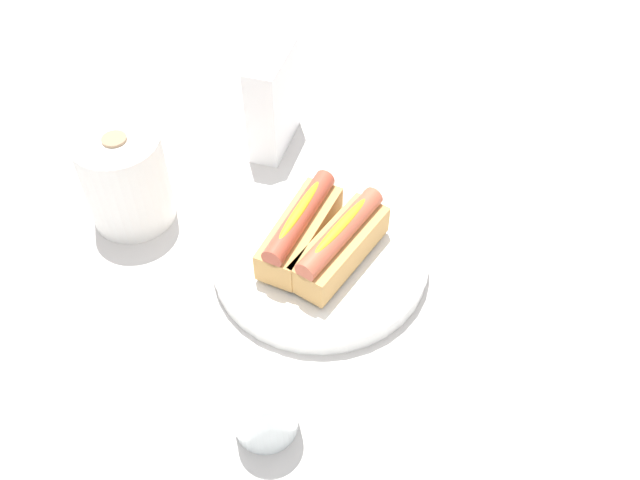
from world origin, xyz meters
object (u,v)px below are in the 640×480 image
object	(u,v)px
serving_bowl	(320,258)
hotdog_back	(300,228)
water_glass	(264,406)
napkin_box	(273,101)
paper_towel_roll	(126,179)
hotdog_front	(340,244)

from	to	relation	value
serving_bowl	hotdog_back	bearing A→B (deg)	72.31
water_glass	napkin_box	xyz separation A→B (m)	(0.45, 0.09, 0.03)
serving_bowl	paper_towel_roll	world-z (taller)	paper_towel_roll
hotdog_back	napkin_box	xyz separation A→B (m)	(0.22, 0.08, 0.02)
hotdog_back	paper_towel_roll	xyz separation A→B (m)	(0.04, 0.24, 0.01)
water_glass	napkin_box	bearing A→B (deg)	11.56
serving_bowl	water_glass	size ratio (longest dim) A/B	3.04
hotdog_back	napkin_box	bearing A→B (deg)	20.82
serving_bowl	water_glass	world-z (taller)	water_glass
serving_bowl	napkin_box	size ratio (longest dim) A/B	1.83
paper_towel_roll	hotdog_front	bearing A→B (deg)	-100.59
hotdog_front	paper_towel_roll	bearing A→B (deg)	79.41
serving_bowl	hotdog_front	distance (m)	0.05
hotdog_front	napkin_box	world-z (taller)	napkin_box
paper_towel_roll	napkin_box	world-z (taller)	napkin_box
serving_bowl	paper_towel_roll	distance (m)	0.27
water_glass	hotdog_front	bearing A→B (deg)	-11.36
napkin_box	hotdog_back	bearing A→B (deg)	-152.75
hotdog_back	napkin_box	world-z (taller)	napkin_box
hotdog_front	water_glass	distance (m)	0.22
serving_bowl	hotdog_back	world-z (taller)	hotdog_back
hotdog_back	water_glass	distance (m)	0.23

